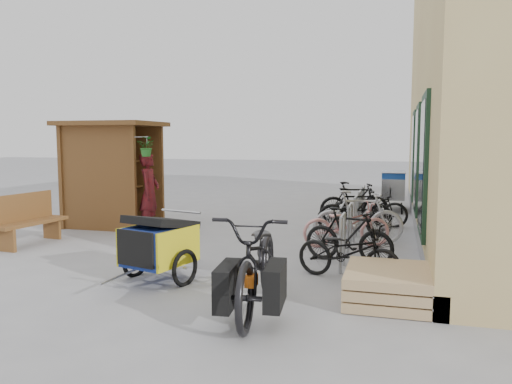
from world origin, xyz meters
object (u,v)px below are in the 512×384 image
(person_kiosk, at_px, (150,192))
(bike_6, at_px, (369,207))
(shopping_carts, at_px, (393,187))
(bike_3, at_px, (358,217))
(bike_0, at_px, (348,252))
(bike_7, at_px, (355,202))
(bench, at_px, (26,219))
(bike_5, at_px, (355,210))
(cargo_bike, at_px, (259,262))
(bike_2, at_px, (346,224))
(bike_1, at_px, (349,236))
(pallet_stack, at_px, (387,285))
(kiosk, at_px, (109,159))
(bike_4, at_px, (354,216))
(child_trailer, at_px, (159,243))

(person_kiosk, relative_size, bike_6, 0.99)
(shopping_carts, height_order, bike_3, shopping_carts)
(bike_0, distance_m, bike_7, 5.02)
(shopping_carts, height_order, bike_7, shopping_carts)
(bench, bearing_deg, bike_6, 37.34)
(bike_0, distance_m, bike_5, 3.73)
(shopping_carts, xyz_separation_m, cargo_bike, (-1.44, -9.08, -0.08))
(bike_6, relative_size, bike_7, 1.04)
(cargo_bike, bearing_deg, bike_2, 74.40)
(bike_1, bearing_deg, bike_2, 22.01)
(pallet_stack, xyz_separation_m, shopping_carts, (-0.00, 8.33, 0.46))
(pallet_stack, distance_m, cargo_bike, 1.67)
(cargo_bike, bearing_deg, bike_6, 75.30)
(person_kiosk, distance_m, bike_0, 5.29)
(bench, xyz_separation_m, bike_5, (5.92, 2.93, -0.01))
(bench, height_order, bike_3, bike_3)
(bench, bearing_deg, kiosk, 85.86)
(bike_2, distance_m, bike_3, 0.40)
(pallet_stack, bearing_deg, kiosk, 148.34)
(bike_5, bearing_deg, pallet_stack, 174.21)
(person_kiosk, height_order, bike_2, person_kiosk)
(kiosk, relative_size, bike_6, 1.44)
(kiosk, distance_m, cargo_bike, 6.76)
(person_kiosk, distance_m, bike_5, 4.46)
(kiosk, distance_m, bike_2, 5.65)
(pallet_stack, bearing_deg, bike_6, 95.41)
(bike_1, relative_size, bike_4, 0.97)
(bike_1, bearing_deg, child_trailer, 140.19)
(bench, distance_m, person_kiosk, 2.51)
(bike_3, bearing_deg, bike_0, 168.30)
(bike_4, bearing_deg, bike_3, -162.16)
(bike_0, distance_m, bike_1, 1.04)
(person_kiosk, height_order, bike_6, person_kiosk)
(bike_7, bearing_deg, kiosk, 94.75)
(bike_0, height_order, bike_1, bike_1)
(bench, xyz_separation_m, bike_6, (6.17, 3.75, -0.04))
(bench, relative_size, shopping_carts, 0.90)
(kiosk, relative_size, bike_2, 1.53)
(bench, xyz_separation_m, person_kiosk, (1.60, 1.90, 0.36))
(shopping_carts, distance_m, bike_1, 6.50)
(bike_3, bearing_deg, bench, 93.50)
(kiosk, distance_m, child_trailer, 5.02)
(bike_0, height_order, bike_2, bike_2)
(kiosk, xyz_separation_m, pallet_stack, (6.28, -3.87, -1.34))
(kiosk, height_order, bike_0, kiosk)
(bench, relative_size, bike_5, 0.98)
(child_trailer, bearing_deg, bench, 171.45)
(bike_1, relative_size, bike_3, 0.87)
(bike_0, bearing_deg, cargo_bike, 169.14)
(bike_7, bearing_deg, pallet_stack, 173.33)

